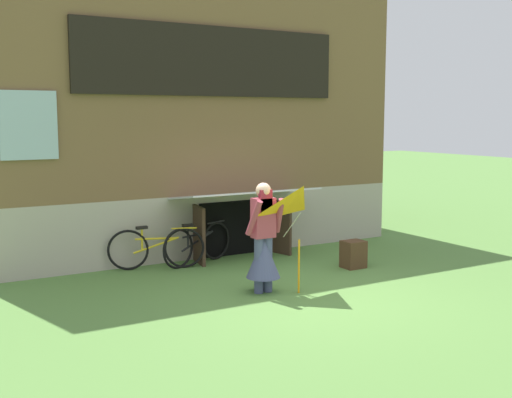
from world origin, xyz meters
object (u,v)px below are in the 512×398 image
at_px(bicycle_yellow, 156,248).
at_px(bicycle_black, 198,244).
at_px(person, 263,247).
at_px(kite, 304,210).
at_px(wooden_crate, 353,254).

bearing_deg(bicycle_yellow, bicycle_black, 19.20).
distance_m(person, bicycle_black, 2.26).
relative_size(person, kite, 1.07).
distance_m(person, kite, 0.86).
bearing_deg(kite, person, 129.79).
distance_m(person, bicycle_yellow, 2.42).
relative_size(person, wooden_crate, 3.47).
bearing_deg(person, bicycle_yellow, 126.94).
bearing_deg(bicycle_yellow, wooden_crate, -9.00).
xyz_separation_m(kite, bicycle_black, (-0.45, 2.71, -0.93)).
bearing_deg(kite, bicycle_black, 99.42).
xyz_separation_m(kite, bicycle_yellow, (-1.24, 2.71, -0.93)).
distance_m(bicycle_black, wooden_crate, 2.80).
xyz_separation_m(person, bicycle_black, (-0.05, 2.23, -0.34)).
height_order(kite, bicycle_black, kite).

